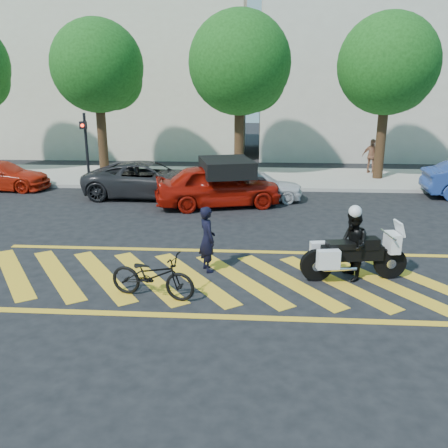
# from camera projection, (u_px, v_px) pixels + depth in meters

# --- Properties ---
(ground) EXTENTS (90.00, 90.00, 0.00)m
(ground) POSITION_uv_depth(u_px,v_px,m) (219.00, 279.00, 11.16)
(ground) COLOR black
(ground) RESTS_ON ground
(sidewalk) EXTENTS (60.00, 5.00, 0.15)m
(sidewalk) POSITION_uv_depth(u_px,v_px,m) (239.00, 178.00, 22.61)
(sidewalk) COLOR #9E998E
(sidewalk) RESTS_ON ground
(crosswalk) EXTENTS (12.33, 4.00, 0.01)m
(crosswalk) POSITION_uv_depth(u_px,v_px,m) (217.00, 278.00, 11.16)
(crosswalk) COLOR gold
(crosswalk) RESTS_ON ground
(building_left) EXTENTS (16.00, 8.00, 10.00)m
(building_left) POSITION_uv_depth(u_px,v_px,m) (120.00, 73.00, 30.32)
(building_left) COLOR beige
(building_left) RESTS_ON ground
(building_right) EXTENTS (16.00, 8.00, 11.00)m
(building_right) POSITION_uv_depth(u_px,v_px,m) (391.00, 64.00, 29.07)
(building_right) COLOR beige
(building_right) RESTS_ON ground
(tree_left) EXTENTS (4.20, 4.20, 7.26)m
(tree_left) POSITION_uv_depth(u_px,v_px,m) (101.00, 70.00, 21.67)
(tree_left) COLOR black
(tree_left) RESTS_ON ground
(tree_center) EXTENTS (4.60, 4.60, 7.56)m
(tree_center) POSITION_uv_depth(u_px,v_px,m) (242.00, 67.00, 21.22)
(tree_center) COLOR black
(tree_center) RESTS_ON ground
(tree_right) EXTENTS (4.40, 4.40, 7.41)m
(tree_right) POSITION_uv_depth(u_px,v_px,m) (390.00, 68.00, 20.81)
(tree_right) COLOR black
(tree_right) RESTS_ON ground
(signal_pole) EXTENTS (0.28, 0.43, 3.20)m
(signal_pole) POSITION_uv_depth(u_px,v_px,m) (86.00, 143.00, 20.34)
(signal_pole) COLOR black
(signal_pole) RESTS_ON ground
(officer_bike) EXTENTS (0.61, 0.70, 1.62)m
(officer_bike) POSITION_uv_depth(u_px,v_px,m) (207.00, 239.00, 11.42)
(officer_bike) COLOR black
(officer_bike) RESTS_ON ground
(bicycle) EXTENTS (1.99, 1.05, 1.00)m
(bicycle) POSITION_uv_depth(u_px,v_px,m) (153.00, 275.00, 10.06)
(bicycle) COLOR black
(bicycle) RESTS_ON ground
(police_motorcycle) EXTENTS (2.51, 0.93, 1.11)m
(police_motorcycle) POSITION_uv_depth(u_px,v_px,m) (352.00, 255.00, 10.96)
(police_motorcycle) COLOR black
(police_motorcycle) RESTS_ON ground
(officer_moto) EXTENTS (0.74, 0.89, 1.65)m
(officer_moto) POSITION_uv_depth(u_px,v_px,m) (352.00, 246.00, 10.91)
(officer_moto) COLOR black
(officer_moto) RESTS_ON ground
(red_convertible) EXTENTS (4.95, 2.98, 1.58)m
(red_convertible) POSITION_uv_depth(u_px,v_px,m) (218.00, 185.00, 17.47)
(red_convertible) COLOR #961006
(red_convertible) RESTS_ON ground
(parked_left) EXTENTS (4.20, 1.81, 1.21)m
(parked_left) POSITION_uv_depth(u_px,v_px,m) (1.00, 175.00, 20.32)
(parked_left) COLOR red
(parked_left) RESTS_ON ground
(parked_mid_left) EXTENTS (5.14, 2.46, 1.41)m
(parked_mid_left) POSITION_uv_depth(u_px,v_px,m) (149.00, 180.00, 18.93)
(parked_mid_left) COLOR black
(parked_mid_left) RESTS_ON ground
(parked_mid_right) EXTENTS (3.53, 1.52, 1.19)m
(parked_mid_right) POSITION_uv_depth(u_px,v_px,m) (257.00, 186.00, 18.39)
(parked_mid_right) COLOR silver
(parked_mid_right) RESTS_ON ground
(pedestrian_right) EXTENTS (1.04, 0.84, 1.66)m
(pedestrian_right) POSITION_uv_depth(u_px,v_px,m) (372.00, 156.00, 23.13)
(pedestrian_right) COLOR #986045
(pedestrian_right) RESTS_ON sidewalk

